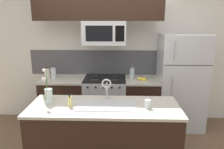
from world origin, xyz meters
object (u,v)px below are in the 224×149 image
at_px(refrigerator, 181,81).
at_px(banana_bunch, 142,79).
at_px(sink_faucet, 107,86).
at_px(microwave, 104,33).
at_px(stove_range, 105,102).
at_px(storage_jar_medium, 53,73).
at_px(drinking_glass, 148,104).
at_px(dish_soap_bottle, 70,102).
at_px(french_press, 132,73).
at_px(storage_jar_tall, 47,73).
at_px(flower_vase, 48,95).

relative_size(refrigerator, banana_bunch, 9.13).
relative_size(refrigerator, sink_faucet, 5.67).
relative_size(microwave, sink_faucet, 2.43).
distance_m(stove_range, storage_jar_medium, 1.11).
height_order(refrigerator, drinking_glass, refrigerator).
bearing_deg(refrigerator, banana_bunch, -173.60).
relative_size(stove_range, microwave, 1.25).
xyz_separation_m(stove_range, dish_soap_bottle, (-0.36, -1.30, 0.52)).
bearing_deg(banana_bunch, drinking_glass, -92.66).
relative_size(dish_soap_bottle, drinking_glass, 1.56).
distance_m(french_press, dish_soap_bottle, 1.61).
bearing_deg(french_press, banana_bunch, -33.99).
xyz_separation_m(refrigerator, sink_faucet, (-1.30, -1.08, 0.24)).
distance_m(storage_jar_medium, french_press, 1.46).
distance_m(storage_jar_tall, storage_jar_medium, 0.11).
distance_m(french_press, drinking_glass, 1.37).
bearing_deg(microwave, drinking_glass, -64.21).
relative_size(sink_faucet, flower_vase, 0.65).
bearing_deg(flower_vase, drinking_glass, -4.73).
bearing_deg(banana_bunch, storage_jar_tall, 177.54).
distance_m(stove_range, flower_vase, 1.48).
distance_m(storage_jar_medium, dish_soap_bottle, 1.46).
xyz_separation_m(refrigerator, drinking_glass, (-0.77, -1.33, 0.10)).
xyz_separation_m(banana_bunch, flower_vase, (-1.34, -1.14, 0.09)).
distance_m(storage_jar_medium, flower_vase, 1.27).
bearing_deg(stove_range, microwave, -89.84).
height_order(storage_jar_medium, banana_bunch, storage_jar_medium).
bearing_deg(sink_faucet, microwave, 95.20).
bearing_deg(stove_range, storage_jar_medium, 178.09).
distance_m(microwave, refrigerator, 1.65).
height_order(refrigerator, flower_vase, refrigerator).
relative_size(stove_range, sink_faucet, 3.04).
height_order(refrigerator, storage_jar_medium, refrigerator).
height_order(microwave, banana_bunch, microwave).
distance_m(refrigerator, drinking_glass, 1.54).
bearing_deg(microwave, flower_vase, -119.25).
bearing_deg(refrigerator, storage_jar_tall, -179.89).
xyz_separation_m(stove_range, drinking_glass, (0.62, -1.31, 0.50)).
relative_size(french_press, sink_faucet, 0.87).
bearing_deg(stove_range, storage_jar_tall, 179.18).
distance_m(storage_jar_tall, flower_vase, 1.28).
bearing_deg(storage_jar_medium, stove_range, -1.91).
relative_size(storage_jar_medium, drinking_glass, 1.84).
relative_size(banana_bunch, sink_faucet, 0.62).
bearing_deg(storage_jar_medium, microwave, -3.15).
bearing_deg(storage_jar_medium, flower_vase, -76.20).
relative_size(storage_jar_tall, drinking_glass, 2.01).
xyz_separation_m(storage_jar_medium, sink_faucet, (1.06, -1.09, 0.10)).
bearing_deg(dish_soap_bottle, drinking_glass, -0.36).
distance_m(refrigerator, storage_jar_tall, 2.47).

